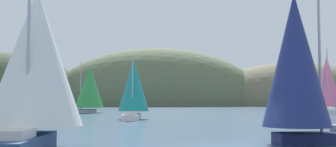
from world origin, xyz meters
TOP-DOWN VIEW (x-y plane):
  - ground_plane at (0.00, 0.00)m, footprint 360.00×360.00m
  - headland_center at (5.00, 135.00)m, footprint 85.00×44.00m
  - headland_right at (60.00, 135.00)m, footprint 77.68×44.00m
  - sailboat_white_mainsail at (-9.06, -0.97)m, footprint 4.46×7.25m
  - sailboat_pink_spinnaker at (29.32, 47.61)m, footprint 6.40×9.15m
  - sailboat_navy_sail at (4.02, 0.03)m, footprint 6.74×3.51m
  - sailboat_teal_sail at (-4.52, 27.78)m, footprint 4.00×6.90m
  - sailboat_green_sail at (-12.52, 52.64)m, footprint 8.67×5.61m

SIDE VIEW (x-z plane):
  - ground_plane at x=0.00m, z-range 0.00..0.00m
  - headland_center at x=5.00m, z-range -22.33..22.33m
  - headland_right at x=60.00m, z-range -17.28..17.28m
  - sailboat_teal_sail at x=-4.52m, z-range 0.14..7.35m
  - sailboat_white_mainsail at x=-9.06m, z-range 0.22..7.88m
  - sailboat_navy_sail at x=4.02m, z-range -0.30..8.53m
  - sailboat_green_sail at x=-12.52m, z-range -0.11..9.02m
  - sailboat_pink_spinnaker at x=29.32m, z-range -0.40..10.74m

